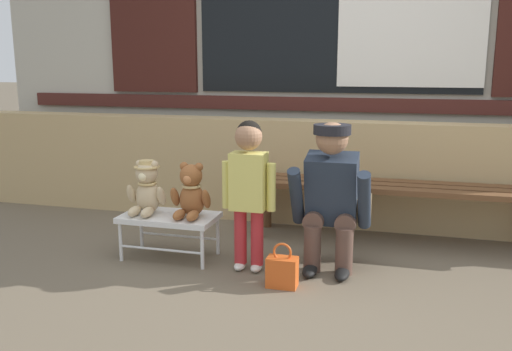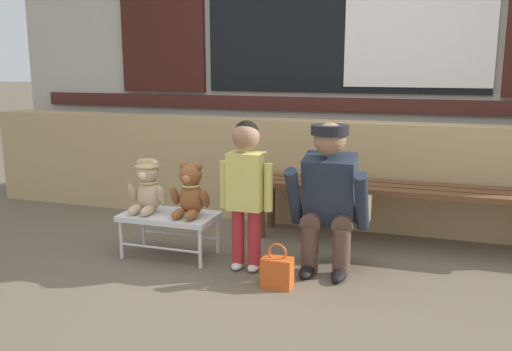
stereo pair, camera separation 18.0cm
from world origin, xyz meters
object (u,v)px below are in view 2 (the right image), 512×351
teddy_bear_with_hat (148,187)px  adult_crouching (331,197)px  teddy_bear_plain (190,192)px  handbag_on_ground (277,272)px  small_display_bench (169,218)px  wooden_bench_long (395,195)px  child_standing (246,179)px

teddy_bear_with_hat → adult_crouching: (1.24, 0.09, 0.01)m
teddy_bear_plain → handbag_on_ground: 0.83m
small_display_bench → handbag_on_ground: small_display_bench is taller
wooden_bench_long → handbag_on_ground: (-0.58, -1.02, -0.28)m
small_display_bench → teddy_bear_with_hat: (-0.16, 0.00, 0.21)m
wooden_bench_long → teddy_bear_plain: (-1.27, -0.73, 0.09)m
teddy_bear_plain → small_display_bench: bearing=-179.5°
child_standing → adult_crouching: (0.50, 0.17, -0.11)m
handbag_on_ground → teddy_bear_plain: bearing=157.0°
teddy_bear_with_hat → teddy_bear_plain: same height
teddy_bear_with_hat → handbag_on_ground: bearing=-16.1°
teddy_bear_with_hat → adult_crouching: size_ratio=0.38×
small_display_bench → adult_crouching: 1.11m
teddy_bear_plain → adult_crouching: size_ratio=0.38×
wooden_bench_long → child_standing: 1.19m
teddy_bear_plain → child_standing: 0.44m
teddy_bear_with_hat → small_display_bench: bearing=-0.8°
wooden_bench_long → teddy_bear_plain: teddy_bear_plain is taller
teddy_bear_plain → handbag_on_ground: teddy_bear_plain is taller
wooden_bench_long → handbag_on_ground: wooden_bench_long is taller
child_standing → handbag_on_ground: bearing=-38.9°
teddy_bear_plain → adult_crouching: bearing=5.7°
teddy_bear_plain → child_standing: size_ratio=0.38×
teddy_bear_plain → wooden_bench_long: bearing=29.9°
wooden_bench_long → adult_crouching: bearing=-118.5°
adult_crouching → child_standing: bearing=-161.8°
child_standing → adult_crouching: child_standing is taller
wooden_bench_long → teddy_bear_plain: size_ratio=5.78×
wooden_bench_long → handbag_on_ground: size_ratio=7.72×
teddy_bear_with_hat → child_standing: child_standing is taller
wooden_bench_long → handbag_on_ground: 1.21m
child_standing → handbag_on_ground: 0.60m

